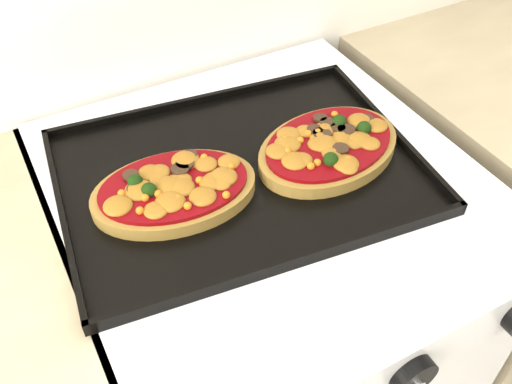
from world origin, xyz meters
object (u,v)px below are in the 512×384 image
stove (262,343)px  baking_tray (239,170)px  pizza_right (328,146)px  pizza_left (174,189)px

stove → baking_tray: 0.47m
stove → pizza_right: 0.49m
baking_tray → stove: bearing=-20.9°
baking_tray → pizza_left: bearing=-169.6°
stove → baking_tray: size_ratio=1.80×
pizza_left → pizza_right: size_ratio=0.98×
pizza_right → baking_tray: bearing=166.8°
baking_tray → pizza_right: pizza_right is taller
stove → baking_tray: bearing=152.5°
stove → pizza_right: bearing=-8.1°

